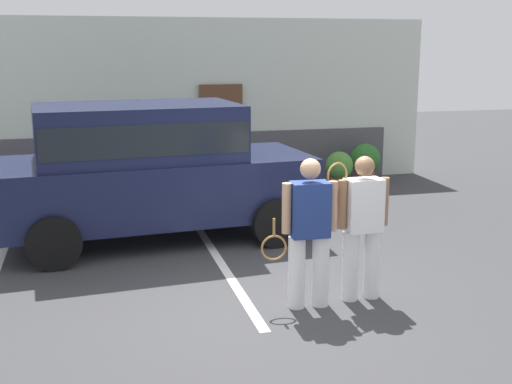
{
  "coord_description": "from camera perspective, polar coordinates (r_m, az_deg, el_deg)",
  "views": [
    {
      "loc": [
        -2.01,
        -6.78,
        2.88
      ],
      "look_at": [
        0.05,
        1.2,
        1.05
      ],
      "focal_mm": 46.42,
      "sensor_mm": 36.0,
      "label": 1
    }
  ],
  "objects": [
    {
      "name": "tennis_player_woman",
      "position": [
        7.63,
        9.13,
        -2.86
      ],
      "size": [
        0.76,
        0.28,
        1.68
      ],
      "rotation": [
        0.0,
        0.0,
        3.18
      ],
      "color": "white",
      "rests_on": "ground_plane"
    },
    {
      "name": "ground_plane",
      "position": [
        7.64,
        1.88,
        -9.64
      ],
      "size": [
        40.0,
        40.0,
        0.0
      ],
      "primitive_type": "plane",
      "color": "#38383A"
    },
    {
      "name": "house_frontage",
      "position": [
        13.93,
        -6.15,
        7.24
      ],
      "size": [
        10.53,
        0.4,
        3.44
      ],
      "color": "silver",
      "rests_on": "ground_plane"
    },
    {
      "name": "parked_suv",
      "position": [
        9.95,
        -9.24,
        2.3
      ],
      "size": [
        4.74,
        2.46,
        2.05
      ],
      "rotation": [
        0.0,
        0.0,
        0.08
      ],
      "color": "#141938",
      "rests_on": "ground_plane"
    },
    {
      "name": "parking_stripe_1",
      "position": [
        8.93,
        -2.92,
        -6.31
      ],
      "size": [
        0.12,
        4.4,
        0.01
      ],
      "primitive_type": "cube",
      "color": "silver",
      "rests_on": "ground_plane"
    },
    {
      "name": "potted_plant_by_porch",
      "position": [
        13.76,
        7.19,
        2.09
      ],
      "size": [
        0.57,
        0.57,
        0.75
      ],
      "color": "brown",
      "rests_on": "ground_plane"
    },
    {
      "name": "tennis_player_man",
      "position": [
        7.32,
        4.57,
        -3.42
      ],
      "size": [
        0.89,
        0.28,
        1.69
      ],
      "rotation": [
        0.0,
        0.0,
        3.1
      ],
      "color": "white",
      "rests_on": "ground_plane"
    },
    {
      "name": "potted_plant_secondary",
      "position": [
        14.32,
        9.39,
        2.64
      ],
      "size": [
        0.64,
        0.64,
        0.84
      ],
      "color": "#9E5638",
      "rests_on": "ground_plane"
    }
  ]
}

